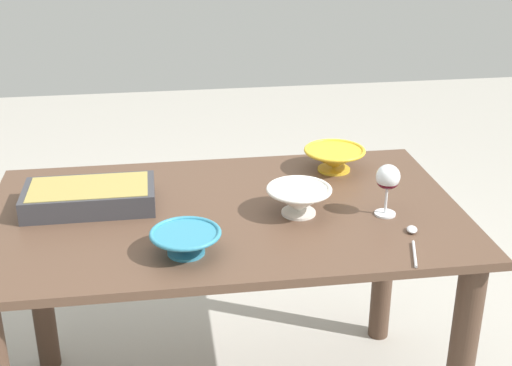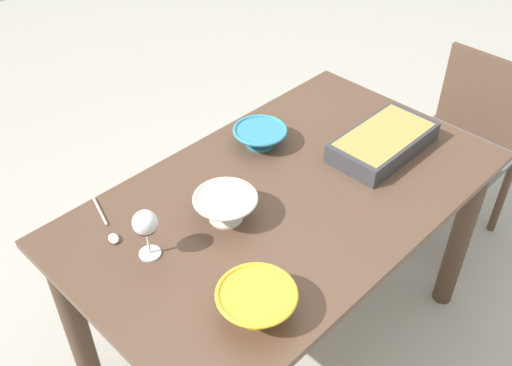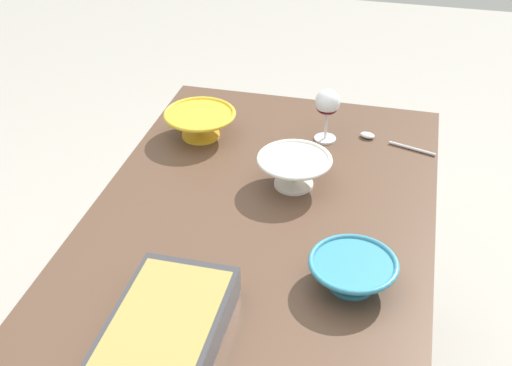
{
  "view_description": "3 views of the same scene",
  "coord_description": "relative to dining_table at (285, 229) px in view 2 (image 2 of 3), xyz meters",
  "views": [
    {
      "loc": [
        0.18,
        1.88,
        1.68
      ],
      "look_at": [
        -0.09,
        0.0,
        0.85
      ],
      "focal_mm": 48.99,
      "sensor_mm": 36.0,
      "label": 1
    },
    {
      "loc": [
        -1.06,
        -0.91,
        1.97
      ],
      "look_at": [
        -0.07,
        0.07,
        0.81
      ],
      "focal_mm": 40.85,
      "sensor_mm": 36.0,
      "label": 2
    },
    {
      "loc": [
        1.21,
        0.3,
        1.74
      ],
      "look_at": [
        -0.11,
        -0.02,
        0.83
      ],
      "focal_mm": 46.75,
      "sensor_mm": 36.0,
      "label": 3
    }
  ],
  "objects": [
    {
      "name": "small_bowl",
      "position": [
        -0.21,
        0.05,
        0.21
      ],
      "size": [
        0.19,
        0.19,
        0.09
      ],
      "color": "white",
      "rests_on": "dining_table"
    },
    {
      "name": "dining_table",
      "position": [
        0.0,
        0.0,
        0.0
      ],
      "size": [
        1.42,
        0.84,
        0.77
      ],
      "color": "brown",
      "rests_on": "ground_plane"
    },
    {
      "name": "ground_plane",
      "position": [
        0.0,
        0.0,
        -0.61
      ],
      "size": [
        8.0,
        8.0,
        0.0
      ],
      "primitive_type": "plane",
      "color": "#B2ADA3"
    },
    {
      "name": "casserole_dish",
      "position": [
        0.4,
        -0.08,
        0.2
      ],
      "size": [
        0.39,
        0.21,
        0.07
      ],
      "color": "#38383D",
      "rests_on": "dining_table"
    },
    {
      "name": "chair",
      "position": [
        1.06,
        -0.1,
        -0.14
      ],
      "size": [
        0.41,
        0.43,
        0.84
      ],
      "color": "#595959",
      "rests_on": "ground_plane"
    },
    {
      "name": "wine_glass",
      "position": [
        -0.46,
        0.1,
        0.27
      ],
      "size": [
        0.07,
        0.07,
        0.16
      ],
      "color": "white",
      "rests_on": "dining_table"
    },
    {
      "name": "serving_bowl",
      "position": [
        0.13,
        0.25,
        0.2
      ],
      "size": [
        0.19,
        0.19,
        0.07
      ],
      "color": "teal",
      "rests_on": "dining_table"
    },
    {
      "name": "mixing_bowl",
      "position": [
        -0.4,
        -0.26,
        0.2
      ],
      "size": [
        0.21,
        0.21,
        0.08
      ],
      "color": "yellow",
      "rests_on": "dining_table"
    },
    {
      "name": "serving_spoon",
      "position": [
        -0.49,
        0.26,
        0.16
      ],
      "size": [
        0.08,
        0.22,
        0.01
      ],
      "color": "silver",
      "rests_on": "dining_table"
    }
  ]
}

